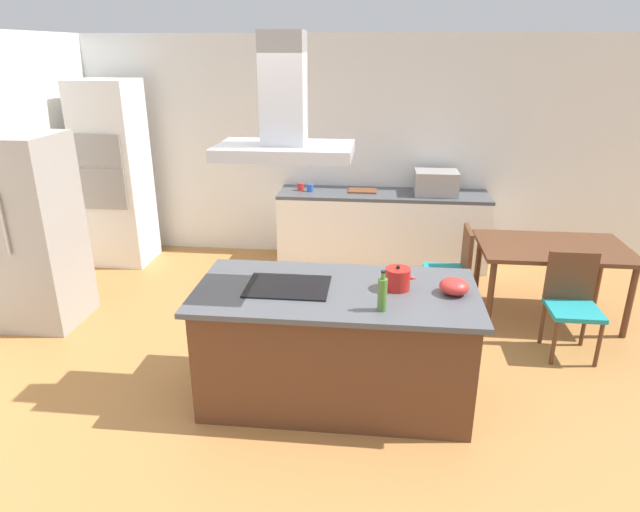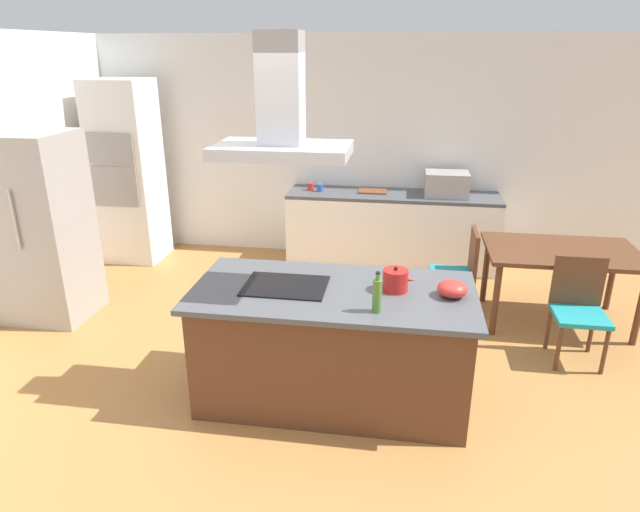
# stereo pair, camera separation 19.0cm
# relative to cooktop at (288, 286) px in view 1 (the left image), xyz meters

# --- Properties ---
(ground) EXTENTS (16.00, 16.00, 0.00)m
(ground) POSITION_rel_cooktop_xyz_m (0.35, 1.50, -0.91)
(ground) COLOR #AD753D
(wall_back) EXTENTS (7.20, 0.10, 2.70)m
(wall_back) POSITION_rel_cooktop_xyz_m (0.35, 3.25, 0.44)
(wall_back) COLOR white
(wall_back) RESTS_ON ground
(kitchen_island) EXTENTS (2.04, 1.01, 0.90)m
(kitchen_island) POSITION_rel_cooktop_xyz_m (0.35, 0.00, -0.45)
(kitchen_island) COLOR #59331E
(kitchen_island) RESTS_ON ground
(cooktop) EXTENTS (0.60, 0.44, 0.01)m
(cooktop) POSITION_rel_cooktop_xyz_m (0.00, 0.00, 0.00)
(cooktop) COLOR black
(cooktop) RESTS_ON kitchen_island
(tea_kettle) EXTENTS (0.23, 0.18, 0.18)m
(tea_kettle) POSITION_rel_cooktop_xyz_m (0.79, 0.06, 0.07)
(tea_kettle) COLOR #B21E19
(tea_kettle) RESTS_ON kitchen_island
(olive_oil_bottle) EXTENTS (0.06, 0.06, 0.28)m
(olive_oil_bottle) POSITION_rel_cooktop_xyz_m (0.68, -0.30, 0.11)
(olive_oil_bottle) COLOR #47722D
(olive_oil_bottle) RESTS_ON kitchen_island
(mixing_bowl) EXTENTS (0.21, 0.21, 0.12)m
(mixing_bowl) POSITION_rel_cooktop_xyz_m (1.18, 0.01, 0.05)
(mixing_bowl) COLOR red
(mixing_bowl) RESTS_ON kitchen_island
(back_counter) EXTENTS (2.52, 0.62, 0.90)m
(back_counter) POSITION_rel_cooktop_xyz_m (0.69, 2.88, -0.46)
(back_counter) COLOR white
(back_counter) RESTS_ON ground
(countertop_microwave) EXTENTS (0.50, 0.38, 0.28)m
(countertop_microwave) POSITION_rel_cooktop_xyz_m (1.31, 2.88, 0.13)
(countertop_microwave) COLOR #9E9993
(countertop_microwave) RESTS_ON back_counter
(coffee_mug_red) EXTENTS (0.08, 0.08, 0.09)m
(coffee_mug_red) POSITION_rel_cooktop_xyz_m (-0.32, 2.90, 0.04)
(coffee_mug_red) COLOR red
(coffee_mug_red) RESTS_ON back_counter
(coffee_mug_blue) EXTENTS (0.08, 0.08, 0.09)m
(coffee_mug_blue) POSITION_rel_cooktop_xyz_m (-0.19, 2.86, 0.04)
(coffee_mug_blue) COLOR #2D56B2
(coffee_mug_blue) RESTS_ON back_counter
(cutting_board) EXTENTS (0.34, 0.24, 0.02)m
(cutting_board) POSITION_rel_cooktop_xyz_m (0.44, 2.93, 0.00)
(cutting_board) COLOR brown
(cutting_board) RESTS_ON back_counter
(wall_oven_stack) EXTENTS (0.70, 0.66, 2.20)m
(wall_oven_stack) POSITION_rel_cooktop_xyz_m (-2.55, 2.65, 0.20)
(wall_oven_stack) COLOR white
(wall_oven_stack) RESTS_ON ground
(refrigerator) EXTENTS (0.80, 0.73, 1.82)m
(refrigerator) POSITION_rel_cooktop_xyz_m (-2.63, 0.98, 0.00)
(refrigerator) COLOR #9E9993
(refrigerator) RESTS_ON ground
(dining_table) EXTENTS (1.40, 0.90, 0.75)m
(dining_table) POSITION_rel_cooktop_xyz_m (2.33, 1.58, -0.24)
(dining_table) COLOR #59331E
(dining_table) RESTS_ON ground
(chair_facing_island) EXTENTS (0.42, 0.42, 0.89)m
(chair_facing_island) POSITION_rel_cooktop_xyz_m (2.33, 0.91, -0.40)
(chair_facing_island) COLOR teal
(chair_facing_island) RESTS_ON ground
(chair_at_left_end) EXTENTS (0.42, 0.42, 0.89)m
(chair_at_left_end) POSITION_rel_cooktop_xyz_m (1.41, 1.58, -0.40)
(chair_at_left_end) COLOR teal
(chair_at_left_end) RESTS_ON ground
(range_hood) EXTENTS (0.90, 0.55, 0.78)m
(range_hood) POSITION_rel_cooktop_xyz_m (0.00, 0.00, 1.20)
(range_hood) COLOR #ADADB2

